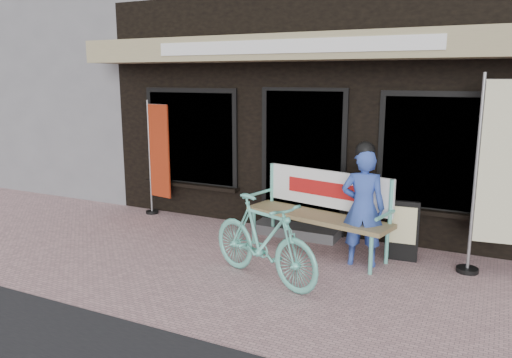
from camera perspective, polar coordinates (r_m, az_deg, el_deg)
The scene contains 9 objects.
ground at distance 6.13m, azimuth -1.55°, elevation -11.00°, with size 70.00×70.00×0.00m, color #BB8F91.
storefront at distance 10.33m, azimuth 11.70°, elevation 14.91°, with size 7.00×6.77×6.00m.
neighbor_left_near at distance 15.34m, azimuth -21.15°, elevation 14.03°, with size 10.00×7.00×6.40m, color slate.
bench at distance 6.82m, azimuth 7.50°, elevation -2.99°, with size 2.11×0.95×1.11m.
person at distance 6.38m, azimuth 12.13°, elevation -2.98°, with size 0.61×0.46×1.58m.
bicycle at distance 5.84m, azimuth 0.87°, elevation -6.94°, with size 0.47×1.66×1.00m, color #67C9B4.
nobori_red at distance 8.62m, azimuth -11.16°, elevation 2.47°, with size 0.59×0.25×1.97m.
nobori_cream at distance 6.46m, azimuth 25.98°, elevation 0.50°, with size 0.71×0.29×2.41m.
menu_stand at distance 6.76m, azimuth 16.43°, elevation -5.64°, with size 0.40×0.12×0.80m.
Camera 1 is at (2.64, -5.01, 2.36)m, focal length 35.00 mm.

